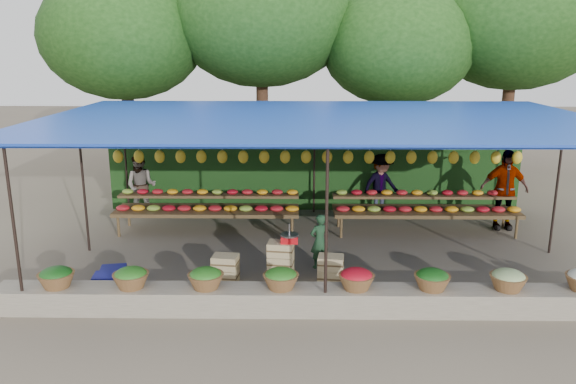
{
  "coord_description": "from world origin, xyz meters",
  "views": [
    {
      "loc": [
        -0.47,
        -11.04,
        4.13
      ],
      "look_at": [
        -0.63,
        0.2,
        1.23
      ],
      "focal_mm": 35.0,
      "sensor_mm": 36.0,
      "label": 1
    }
  ],
  "objects_px": {
    "weighing_scale": "(289,238)",
    "vendor_seated": "(319,241)",
    "crate_counter": "(279,266)",
    "blue_crate_front": "(110,283)",
    "blue_crate_back": "(114,274)"
  },
  "relations": [
    {
      "from": "crate_counter",
      "to": "blue_crate_front",
      "type": "relative_size",
      "value": 4.49
    },
    {
      "from": "blue_crate_back",
      "to": "crate_counter",
      "type": "bearing_deg",
      "value": -10.99
    },
    {
      "from": "crate_counter",
      "to": "blue_crate_back",
      "type": "distance_m",
      "value": 3.03
    },
    {
      "from": "weighing_scale",
      "to": "blue_crate_back",
      "type": "xyz_separation_m",
      "value": [
        -3.21,
        0.04,
        -0.72
      ]
    },
    {
      "from": "blue_crate_front",
      "to": "vendor_seated",
      "type": "bearing_deg",
      "value": 10.85
    },
    {
      "from": "vendor_seated",
      "to": "crate_counter",
      "type": "bearing_deg",
      "value": 20.02
    },
    {
      "from": "crate_counter",
      "to": "vendor_seated",
      "type": "height_order",
      "value": "vendor_seated"
    },
    {
      "from": "blue_crate_front",
      "to": "weighing_scale",
      "type": "bearing_deg",
      "value": 1.47
    },
    {
      "from": "blue_crate_front",
      "to": "blue_crate_back",
      "type": "xyz_separation_m",
      "value": [
        -0.08,
        0.48,
        -0.03
      ]
    },
    {
      "from": "crate_counter",
      "to": "weighing_scale",
      "type": "height_order",
      "value": "weighing_scale"
    },
    {
      "from": "weighing_scale",
      "to": "vendor_seated",
      "type": "xyz_separation_m",
      "value": [
        0.57,
        0.72,
        -0.31
      ]
    },
    {
      "from": "crate_counter",
      "to": "blue_crate_back",
      "type": "relative_size",
      "value": 5.4
    },
    {
      "from": "weighing_scale",
      "to": "vendor_seated",
      "type": "bearing_deg",
      "value": 51.52
    },
    {
      "from": "vendor_seated",
      "to": "blue_crate_front",
      "type": "xyz_separation_m",
      "value": [
        -3.69,
        -1.16,
        -0.38
      ]
    },
    {
      "from": "blue_crate_front",
      "to": "blue_crate_back",
      "type": "height_order",
      "value": "blue_crate_front"
    }
  ]
}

